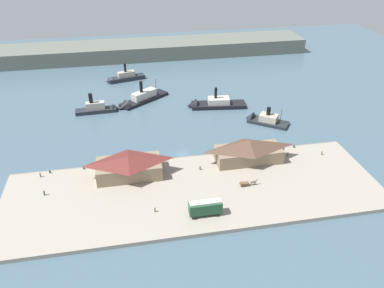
{
  "coord_description": "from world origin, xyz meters",
  "views": [
    {
      "loc": [
        -17.58,
        -110.21,
        70.08
      ],
      "look_at": [
        3.87,
        2.79,
        2.0
      ],
      "focal_mm": 36.0,
      "sensor_mm": 36.0,
      "label": 1
    }
  ],
  "objects": [
    {
      "name": "ferry_near_quay",
      "position": [
        34.96,
        17.43,
        1.26
      ],
      "size": [
        17.14,
        14.76,
        9.27
      ],
      "color": "#23282D",
      "rests_on": "ground"
    },
    {
      "name": "quay_promenade",
      "position": [
        0.0,
        -22.0,
        0.6
      ],
      "size": [
        110.0,
        36.0,
        1.2
      ],
      "primitive_type": "cube",
      "color": "#9E9384",
      "rests_on": "ground"
    },
    {
      "name": "horse_cart",
      "position": [
        16.04,
        -22.77,
        2.14
      ],
      "size": [
        5.5,
        1.3,
        1.87
      ],
      "color": "brown",
      "rests_on": "quay_promenade"
    },
    {
      "name": "mooring_post_center_west",
      "position": [
        -32.44,
        -4.87,
        1.65
      ],
      "size": [
        0.44,
        0.44,
        0.9
      ],
      "primitive_type": "cylinder",
      "color": "black",
      "rests_on": "quay_promenade"
    },
    {
      "name": "pedestrian_by_tram",
      "position": [
        -12.47,
        -29.47,
        1.92
      ],
      "size": [
        0.39,
        0.39,
        1.59
      ],
      "color": "#6B5B4C",
      "rests_on": "quay_promenade"
    },
    {
      "name": "mooring_post_west",
      "position": [
        38.38,
        -4.86,
        1.65
      ],
      "size": [
        0.44,
        0.44,
        0.9
      ],
      "primitive_type": "cylinder",
      "color": "black",
      "rests_on": "quay_promenade"
    },
    {
      "name": "mooring_post_east",
      "position": [
        34.32,
        -5.3,
        1.65
      ],
      "size": [
        0.44,
        0.44,
        0.9
      ],
      "primitive_type": "cylinder",
      "color": "black",
      "rests_on": "quay_promenade"
    },
    {
      "name": "far_headland",
      "position": [
        0.0,
        110.0,
        4.0
      ],
      "size": [
        180.0,
        24.0,
        8.0
      ],
      "primitive_type": "cube",
      "color": "#60665B",
      "rests_on": "ground"
    },
    {
      "name": "pedestrian_near_west_shed",
      "position": [
        3.64,
        -12.08,
        1.91
      ],
      "size": [
        0.38,
        0.38,
        1.55
      ],
      "color": "#3D4C42",
      "rests_on": "quay_promenade"
    },
    {
      "name": "seawall_edge",
      "position": [
        0.0,
        -3.6,
        0.5
      ],
      "size": [
        110.0,
        0.8,
        1.0
      ],
      "primitive_type": "cube",
      "color": "gray",
      "rests_on": "ground"
    },
    {
      "name": "mooring_post_center_east",
      "position": [
        -42.7,
        -5.08,
        1.65
      ],
      "size": [
        0.44,
        0.44,
        0.9
      ],
      "primitive_type": "cylinder",
      "color": "black",
      "rests_on": "quay_promenade"
    },
    {
      "name": "pedestrian_near_cart",
      "position": [
        -45.29,
        -6.75,
        1.95
      ],
      "size": [
        0.4,
        0.4,
        1.64
      ],
      "color": "#6B5B4C",
      "rests_on": "quay_promenade"
    },
    {
      "name": "pedestrian_at_waters_edge",
      "position": [
        33.99,
        -9.66,
        1.94
      ],
      "size": [
        0.4,
        0.4,
        1.63
      ],
      "color": "#6B5B4C",
      "rests_on": "quay_promenade"
    },
    {
      "name": "pedestrian_standing_center",
      "position": [
        45.54,
        -11.06,
        1.92
      ],
      "size": [
        0.39,
        0.39,
        1.59
      ],
      "color": "#6B5B4C",
      "rests_on": "quay_promenade"
    },
    {
      "name": "ferry_shed_east_terminal",
      "position": [
        -18.35,
        -10.77,
        4.66
      ],
      "size": [
        19.92,
        10.62,
        6.82
      ],
      "color": "#847056",
      "rests_on": "quay_promenade"
    },
    {
      "name": "pedestrian_walking_east",
      "position": [
        -42.84,
        -16.37,
        2.01
      ],
      "size": [
        0.44,
        0.44,
        1.79
      ],
      "color": "#3D4C42",
      "rests_on": "quay_promenade"
    },
    {
      "name": "ferry_shed_customs_shed",
      "position": [
        20.19,
        -9.56,
        5.05
      ],
      "size": [
        21.74,
        9.32,
        7.58
      ],
      "color": "#847056",
      "rests_on": "quay_promenade"
    },
    {
      "name": "ferry_approaching_east",
      "position": [
        -28.19,
        39.21,
        1.62
      ],
      "size": [
        18.16,
        5.23,
        9.7
      ],
      "color": "#23282D",
      "rests_on": "ground"
    },
    {
      "name": "ground_plane",
      "position": [
        0.0,
        0.0,
        0.0
      ],
      "size": [
        320.0,
        320.0,
        0.0
      ],
      "primitive_type": "plane",
      "color": "#476070"
    },
    {
      "name": "ferry_departing_north",
      "position": [
        -17.43,
        73.03,
        1.57
      ],
      "size": [
        19.86,
        8.93,
        9.61
      ],
      "color": "#23282D",
      "rests_on": "ground"
    },
    {
      "name": "ferry_approaching_west",
      "position": [
        18.12,
        35.23,
        1.31
      ],
      "size": [
        25.53,
        9.5,
        10.96
      ],
      "color": "black",
      "rests_on": "ground"
    },
    {
      "name": "ferry_mid_harbor",
      "position": [
        -11.82,
        45.12,
        1.44
      ],
      "size": [
        24.16,
        19.79,
        11.51
      ],
      "color": "black",
      "rests_on": "ground"
    },
    {
      "name": "street_tram",
      "position": [
        0.66,
        -33.16,
        3.8
      ],
      "size": [
        8.82,
        2.94,
        4.49
      ],
      "color": "#1E4C2D",
      "rests_on": "quay_promenade"
    }
  ]
}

